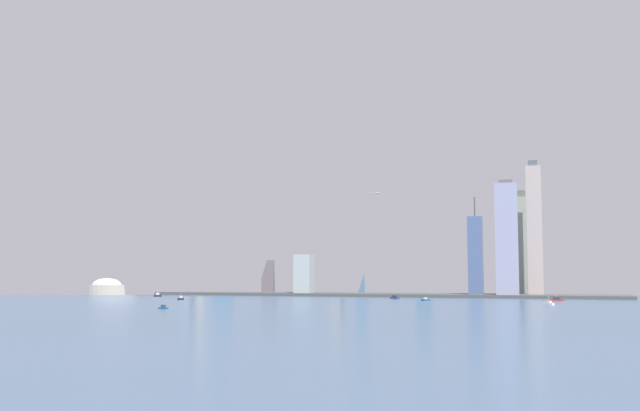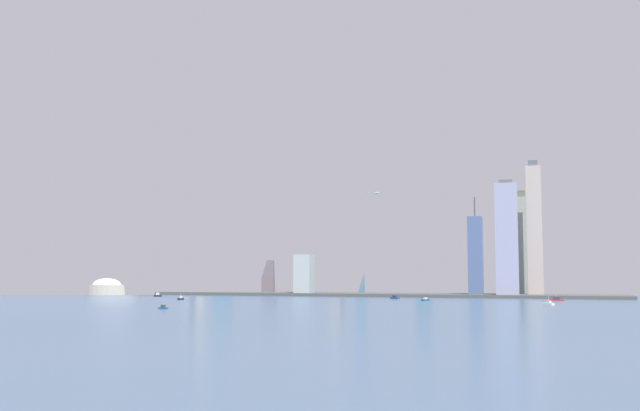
{
  "view_description": "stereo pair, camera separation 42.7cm",
  "coord_description": "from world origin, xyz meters",
  "px_view_note": "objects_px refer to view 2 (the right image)",
  "views": [
    {
      "loc": [
        229.89,
        -518.75,
        35.64
      ],
      "look_at": [
        -25.57,
        398.35,
        119.53
      ],
      "focal_mm": 40.55,
      "sensor_mm": 36.0,
      "label": 1
    },
    {
      "loc": [
        230.3,
        -518.63,
        35.64
      ],
      "look_at": [
        -25.57,
        398.35,
        119.53
      ],
      "focal_mm": 40.55,
      "sensor_mm": 36.0,
      "label": 2
    }
  ],
  "objects_px": {
    "skyscraper_2": "(337,251)",
    "skyscraper_3": "(534,230)",
    "stadium_dome": "(113,286)",
    "skyscraper_4": "(304,275)",
    "skyscraper_6": "(269,277)",
    "boat_0": "(163,307)",
    "boat_2": "(425,300)",
    "boat_6": "(556,299)",
    "skyscraper_5": "(223,266)",
    "skyscraper_8": "(194,252)",
    "skyscraper_10": "(302,269)",
    "boat_5": "(549,303)",
    "observation_tower": "(201,205)",
    "boat_4": "(395,298)",
    "boat_1": "(158,295)",
    "skyscraper_7": "(361,245)",
    "skyscraper_11": "(424,262)",
    "boat_3": "(181,298)",
    "skyscraper_0": "(507,240)",
    "skyscraper_9": "(476,257)",
    "skyscraper_1": "(522,245)",
    "airplane": "(372,193)"
  },
  "relations": [
    {
      "from": "observation_tower",
      "to": "skyscraper_2",
      "type": "xyz_separation_m",
      "value": [
        189.76,
        64.65,
        -67.54
      ]
    },
    {
      "from": "skyscraper_2",
      "to": "skyscraper_10",
      "type": "relative_size",
      "value": 1.64
    },
    {
      "from": "skyscraper_0",
      "to": "boat_6",
      "type": "xyz_separation_m",
      "value": [
        54.49,
        -61.3,
        -70.87
      ]
    },
    {
      "from": "skyscraper_11",
      "to": "boat_3",
      "type": "height_order",
      "value": "skyscraper_11"
    },
    {
      "from": "skyscraper_7",
      "to": "boat_3",
      "type": "xyz_separation_m",
      "value": [
        -166.05,
        -223.9,
        -68.27
      ]
    },
    {
      "from": "skyscraper_2",
      "to": "skyscraper_9",
      "type": "relative_size",
      "value": 1.02
    },
    {
      "from": "skyscraper_3",
      "to": "boat_4",
      "type": "distance_m",
      "value": 205.65
    },
    {
      "from": "observation_tower",
      "to": "airplane",
      "type": "height_order",
      "value": "observation_tower"
    },
    {
      "from": "skyscraper_8",
      "to": "boat_2",
      "type": "bearing_deg",
      "value": -25.68
    },
    {
      "from": "stadium_dome",
      "to": "boat_6",
      "type": "distance_m",
      "value": 602.49
    },
    {
      "from": "skyscraper_2",
      "to": "boat_6",
      "type": "bearing_deg",
      "value": -29.28
    },
    {
      "from": "observation_tower",
      "to": "boat_4",
      "type": "relative_size",
      "value": 21.88
    },
    {
      "from": "skyscraper_5",
      "to": "boat_2",
      "type": "xyz_separation_m",
      "value": [
        309.27,
        -144.23,
        -38.7
      ]
    },
    {
      "from": "stadium_dome",
      "to": "skyscraper_6",
      "type": "distance_m",
      "value": 226.82
    },
    {
      "from": "skyscraper_5",
      "to": "boat_5",
      "type": "bearing_deg",
      "value": -25.82
    },
    {
      "from": "boat_5",
      "to": "skyscraper_8",
      "type": "bearing_deg",
      "value": -164.47
    },
    {
      "from": "skyscraper_4",
      "to": "boat_0",
      "type": "distance_m",
      "value": 343.87
    },
    {
      "from": "skyscraper_2",
      "to": "skyscraper_11",
      "type": "height_order",
      "value": "skyscraper_2"
    },
    {
      "from": "skyscraper_7",
      "to": "skyscraper_11",
      "type": "height_order",
      "value": "skyscraper_7"
    },
    {
      "from": "boat_2",
      "to": "boat_3",
      "type": "relative_size",
      "value": 1.4
    },
    {
      "from": "skyscraper_0",
      "to": "skyscraper_5",
      "type": "distance_m",
      "value": 400.99
    },
    {
      "from": "boat_0",
      "to": "boat_5",
      "type": "bearing_deg",
      "value": -136.96
    },
    {
      "from": "skyscraper_9",
      "to": "boat_6",
      "type": "relative_size",
      "value": 7.26
    },
    {
      "from": "skyscraper_0",
      "to": "boat_1",
      "type": "xyz_separation_m",
      "value": [
        -437.96,
        -78.89,
        -70.41
      ]
    },
    {
      "from": "skyscraper_3",
      "to": "skyscraper_4",
      "type": "distance_m",
      "value": 305.61
    },
    {
      "from": "skyscraper_7",
      "to": "boat_0",
      "type": "relative_size",
      "value": 13.34
    },
    {
      "from": "skyscraper_3",
      "to": "boat_1",
      "type": "height_order",
      "value": "skyscraper_3"
    },
    {
      "from": "skyscraper_4",
      "to": "skyscraper_11",
      "type": "height_order",
      "value": "skyscraper_11"
    },
    {
      "from": "skyscraper_10",
      "to": "skyscraper_8",
      "type": "bearing_deg",
      "value": -175.47
    },
    {
      "from": "boat_0",
      "to": "boat_2",
      "type": "xyz_separation_m",
      "value": [
        205.7,
        230.39,
        0.01
      ]
    },
    {
      "from": "boat_0",
      "to": "boat_2",
      "type": "distance_m",
      "value": 308.86
    },
    {
      "from": "skyscraper_0",
      "to": "skyscraper_2",
      "type": "relative_size",
      "value": 1.13
    },
    {
      "from": "boat_1",
      "to": "boat_2",
      "type": "height_order",
      "value": "boat_1"
    },
    {
      "from": "skyscraper_10",
      "to": "boat_4",
      "type": "distance_m",
      "value": 222.86
    },
    {
      "from": "skyscraper_8",
      "to": "boat_0",
      "type": "relative_size",
      "value": 11.74
    },
    {
      "from": "skyscraper_2",
      "to": "airplane",
      "type": "relative_size",
      "value": 5.62
    },
    {
      "from": "skyscraper_2",
      "to": "skyscraper_3",
      "type": "bearing_deg",
      "value": -15.72
    },
    {
      "from": "skyscraper_6",
      "to": "boat_0",
      "type": "bearing_deg",
      "value": -85.61
    },
    {
      "from": "observation_tower",
      "to": "skyscraper_10",
      "type": "bearing_deg",
      "value": 17.27
    },
    {
      "from": "stadium_dome",
      "to": "boat_4",
      "type": "relative_size",
      "value": 5.99
    },
    {
      "from": "skyscraper_11",
      "to": "boat_6",
      "type": "distance_m",
      "value": 233.44
    },
    {
      "from": "skyscraper_2",
      "to": "boat_6",
      "type": "distance_m",
      "value": 348.55
    },
    {
      "from": "skyscraper_1",
      "to": "skyscraper_8",
      "type": "height_order",
      "value": "skyscraper_1"
    },
    {
      "from": "skyscraper_4",
      "to": "skyscraper_6",
      "type": "bearing_deg",
      "value": 160.52
    },
    {
      "from": "skyscraper_11",
      "to": "skyscraper_8",
      "type": "bearing_deg",
      "value": -176.73
    },
    {
      "from": "skyscraper_2",
      "to": "stadium_dome",
      "type": "bearing_deg",
      "value": -158.77
    },
    {
      "from": "boat_4",
      "to": "skyscraper_9",
      "type": "bearing_deg",
      "value": 77.69
    },
    {
      "from": "skyscraper_9",
      "to": "boat_4",
      "type": "relative_size",
      "value": 9.99
    },
    {
      "from": "skyscraper_7",
      "to": "boat_1",
      "type": "distance_m",
      "value": 286.74
    },
    {
      "from": "observation_tower",
      "to": "skyscraper_6",
      "type": "xyz_separation_m",
      "value": [
        112.45,
        -16.65,
        -106.25
      ]
    }
  ]
}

